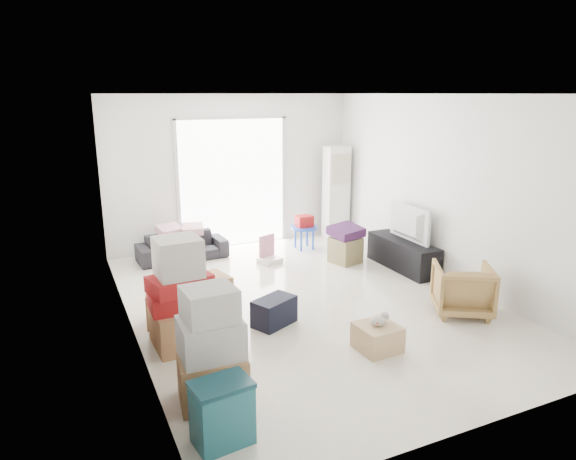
# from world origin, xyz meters

# --- Properties ---
(room_shell) EXTENTS (4.98, 6.48, 3.18)m
(room_shell) POSITION_xyz_m (0.00, 0.00, 1.35)
(room_shell) COLOR white
(room_shell) RESTS_ON ground
(sliding_door) EXTENTS (2.10, 0.04, 2.33)m
(sliding_door) POSITION_xyz_m (0.00, 2.98, 1.24)
(sliding_door) COLOR white
(sliding_door) RESTS_ON room_shell
(ac_tower) EXTENTS (0.45, 0.30, 1.75)m
(ac_tower) POSITION_xyz_m (1.95, 2.65, 0.88)
(ac_tower) COLOR white
(ac_tower) RESTS_ON room_shell
(tv_console) EXTENTS (0.42, 1.39, 0.46)m
(tv_console) POSITION_xyz_m (2.00, 0.58, 0.23)
(tv_console) COLOR black
(tv_console) RESTS_ON room_shell
(television) EXTENTS (0.57, 0.97, 0.13)m
(television) POSITION_xyz_m (2.00, 0.58, 0.53)
(television) COLOR black
(television) RESTS_ON tv_console
(sofa) EXTENTS (1.49, 0.49, 0.57)m
(sofa) POSITION_xyz_m (-1.08, 2.50, 0.29)
(sofa) COLOR #232327
(sofa) RESTS_ON room_shell
(pillow_left) EXTENTS (0.49, 0.43, 0.13)m
(pillow_left) POSITION_xyz_m (-1.27, 2.53, 0.64)
(pillow_left) COLOR #DBA0AE
(pillow_left) RESTS_ON sofa
(pillow_right) EXTENTS (0.40, 0.35, 0.12)m
(pillow_right) POSITION_xyz_m (-0.90, 2.46, 0.63)
(pillow_right) COLOR #DBA0AE
(pillow_right) RESTS_ON sofa
(armchair) EXTENTS (0.91, 0.90, 0.70)m
(armchair) POSITION_xyz_m (1.62, -1.14, 0.35)
(armchair) COLOR #9E7746
(armchair) RESTS_ON room_shell
(storage_bins) EXTENTS (0.50, 0.38, 0.54)m
(storage_bins) POSITION_xyz_m (-1.90, -2.29, 0.27)
(storage_bins) COLOR #1C5C68
(storage_bins) RESTS_ON room_shell
(box_stack_a) EXTENTS (0.65, 0.57, 1.09)m
(box_stack_a) POSITION_xyz_m (-1.80, -1.69, 0.49)
(box_stack_a) COLOR #AB764D
(box_stack_a) RESTS_ON room_shell
(box_stack_b) EXTENTS (0.71, 0.63, 1.23)m
(box_stack_b) POSITION_xyz_m (-1.80, -0.52, 0.54)
(box_stack_b) COLOR #AB764D
(box_stack_b) RESTS_ON room_shell
(box_stack_c) EXTENTS (0.68, 0.60, 0.43)m
(box_stack_c) POSITION_xyz_m (-1.77, 0.14, 0.21)
(box_stack_c) COLOR #AB764D
(box_stack_c) RESTS_ON room_shell
(loose_box) EXTENTS (0.56, 0.56, 0.39)m
(loose_box) POSITION_xyz_m (-1.21, 0.45, 0.19)
(loose_box) COLOR #AB764D
(loose_box) RESTS_ON room_shell
(duffel_bag) EXTENTS (0.60, 0.51, 0.33)m
(duffel_bag) POSITION_xyz_m (-0.67, -0.47, 0.17)
(duffel_bag) COLOR black
(duffel_bag) RESTS_ON room_shell
(ottoman) EXTENTS (0.52, 0.52, 0.42)m
(ottoman) POSITION_xyz_m (1.32, 1.21, 0.21)
(ottoman) COLOR olive
(ottoman) RESTS_ON room_shell
(blanket) EXTENTS (0.54, 0.54, 0.14)m
(blanket) POSITION_xyz_m (1.32, 1.21, 0.49)
(blanket) COLOR #3C1C46
(blanket) RESTS_ON ottoman
(kids_table) EXTENTS (0.48, 0.48, 0.61)m
(kids_table) POSITION_xyz_m (1.05, 2.19, 0.43)
(kids_table) COLOR blue
(kids_table) RESTS_ON room_shell
(toy_walker) EXTENTS (0.42, 0.40, 0.45)m
(toy_walker) POSITION_xyz_m (0.17, 1.75, 0.12)
(toy_walker) COLOR silver
(toy_walker) RESTS_ON room_shell
(wood_crate) EXTENTS (0.45, 0.45, 0.29)m
(wood_crate) POSITION_xyz_m (0.10, -1.51, 0.14)
(wood_crate) COLOR tan
(wood_crate) RESTS_ON room_shell
(plush_bunny) EXTENTS (0.25, 0.14, 0.13)m
(plush_bunny) POSITION_xyz_m (0.13, -1.50, 0.34)
(plush_bunny) COLOR #B2ADA8
(plush_bunny) RESTS_ON wood_crate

